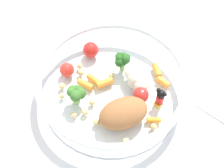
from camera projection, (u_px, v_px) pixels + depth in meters
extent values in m
plane|color=white|center=(109.00, 99.00, 0.52)|extent=(2.40, 2.40, 0.00)
cylinder|color=white|center=(112.00, 91.00, 0.52)|extent=(0.24, 0.24, 0.01)
torus|color=white|center=(112.00, 78.00, 0.49)|extent=(0.26, 0.26, 0.01)
ellipsoid|color=#935B33|center=(123.00, 113.00, 0.47)|extent=(0.08, 0.09, 0.04)
cylinder|color=#8EB766|center=(76.00, 98.00, 0.50)|extent=(0.01, 0.01, 0.02)
sphere|color=#386B28|center=(73.00, 90.00, 0.48)|extent=(0.02, 0.02, 0.02)
sphere|color=#386B28|center=(71.00, 92.00, 0.48)|extent=(0.01, 0.01, 0.01)
sphere|color=#386B28|center=(76.00, 96.00, 0.48)|extent=(0.02, 0.02, 0.02)
sphere|color=#386B28|center=(80.00, 93.00, 0.48)|extent=(0.02, 0.02, 0.02)
sphere|color=#386B28|center=(77.00, 90.00, 0.49)|extent=(0.02, 0.02, 0.02)
cylinder|color=#7FAD5B|center=(122.00, 66.00, 0.53)|extent=(0.01, 0.01, 0.02)
sphere|color=#23561E|center=(119.00, 57.00, 0.52)|extent=(0.02, 0.02, 0.02)
sphere|color=#23561E|center=(119.00, 59.00, 0.52)|extent=(0.01, 0.01, 0.01)
sphere|color=#23561E|center=(120.00, 62.00, 0.52)|extent=(0.02, 0.02, 0.02)
sphere|color=#23561E|center=(124.00, 62.00, 0.52)|extent=(0.01, 0.01, 0.01)
sphere|color=#23561E|center=(126.00, 59.00, 0.51)|extent=(0.02, 0.02, 0.02)
sphere|color=#23561E|center=(126.00, 58.00, 0.52)|extent=(0.01, 0.01, 0.01)
sphere|color=#23561E|center=(123.00, 57.00, 0.52)|extent=(0.02, 0.02, 0.02)
sphere|color=silver|center=(132.00, 73.00, 0.52)|extent=(0.03, 0.03, 0.03)
sphere|color=silver|center=(135.00, 81.00, 0.51)|extent=(0.02, 0.02, 0.02)
sphere|color=silver|center=(140.00, 85.00, 0.50)|extent=(0.03, 0.03, 0.03)
sphere|color=silver|center=(137.00, 79.00, 0.51)|extent=(0.03, 0.03, 0.03)
cube|color=yellow|center=(159.00, 102.00, 0.50)|extent=(0.01, 0.02, 0.00)
cylinder|color=red|center=(160.00, 99.00, 0.49)|extent=(0.02, 0.02, 0.02)
sphere|color=black|center=(161.00, 94.00, 0.48)|extent=(0.01, 0.01, 0.01)
sphere|color=black|center=(158.00, 90.00, 0.48)|extent=(0.01, 0.01, 0.01)
sphere|color=black|center=(165.00, 94.00, 0.47)|extent=(0.01, 0.01, 0.01)
cylinder|color=orange|center=(157.00, 70.00, 0.53)|extent=(0.03, 0.02, 0.01)
cylinder|color=orange|center=(154.00, 120.00, 0.48)|extent=(0.02, 0.02, 0.01)
cylinder|color=orange|center=(85.00, 85.00, 0.52)|extent=(0.03, 0.02, 0.01)
cylinder|color=orange|center=(163.00, 82.00, 0.52)|extent=(0.03, 0.01, 0.01)
cylinder|color=orange|center=(95.00, 78.00, 0.52)|extent=(0.03, 0.01, 0.01)
cylinder|color=orange|center=(105.00, 83.00, 0.52)|extent=(0.02, 0.03, 0.01)
sphere|color=red|center=(91.00, 50.00, 0.55)|extent=(0.03, 0.03, 0.03)
sphere|color=red|center=(67.00, 70.00, 0.53)|extent=(0.03, 0.03, 0.03)
sphere|color=red|center=(141.00, 95.00, 0.50)|extent=(0.03, 0.03, 0.03)
sphere|color=tan|center=(96.00, 122.00, 0.48)|extent=(0.01, 0.01, 0.01)
sphere|color=#D1B775|center=(62.00, 96.00, 0.50)|extent=(0.01, 0.01, 0.01)
sphere|color=#D1B775|center=(74.00, 115.00, 0.48)|extent=(0.01, 0.01, 0.01)
sphere|color=#D1B775|center=(92.00, 102.00, 0.50)|extent=(0.01, 0.01, 0.01)
sphere|color=tan|center=(81.00, 73.00, 0.53)|extent=(0.01, 0.01, 0.01)
sphere|color=#D1B775|center=(126.00, 142.00, 0.46)|extent=(0.01, 0.01, 0.01)
sphere|color=#D1B775|center=(83.00, 110.00, 0.49)|extent=(0.01, 0.01, 0.01)
sphere|color=#D1B775|center=(112.00, 75.00, 0.53)|extent=(0.01, 0.01, 0.01)
sphere|color=#D1B775|center=(81.00, 65.00, 0.54)|extent=(0.01, 0.01, 0.01)
sphere|color=#D1B775|center=(62.00, 86.00, 0.52)|extent=(0.01, 0.01, 0.01)
sphere|color=tan|center=(154.00, 127.00, 0.47)|extent=(0.01, 0.01, 0.01)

